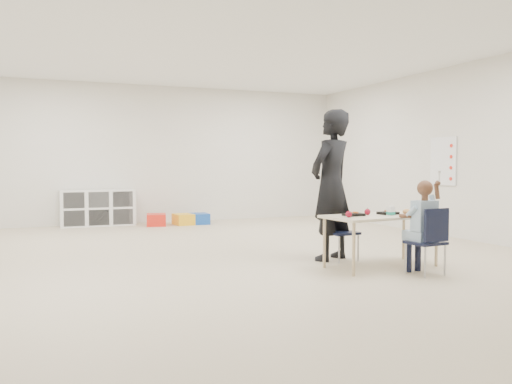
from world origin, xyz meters
name	(u,v)px	position (x,y,z in m)	size (l,w,h in m)	color
room	(231,149)	(0.00, 0.00, 1.40)	(9.00, 9.02, 2.80)	beige
table	(381,241)	(1.38, -1.32, 0.31)	(1.39, 0.78, 0.61)	beige
chair_near	(425,241)	(1.58, -1.86, 0.37)	(0.35, 0.33, 0.73)	black
chair_far	(342,231)	(1.18, -0.78, 0.37)	(0.35, 0.33, 0.73)	black
child	(426,222)	(1.58, -1.86, 0.58)	(0.49, 0.49, 1.15)	#ADCEEB
lunch_tray_near	(388,213)	(1.51, -1.28, 0.63)	(0.22, 0.16, 0.03)	black
lunch_tray_far	(354,215)	(1.02, -1.29, 0.63)	(0.22, 0.16, 0.03)	black
milk_carton	(391,211)	(1.45, -1.41, 0.66)	(0.07, 0.07, 0.10)	white
bread_roll	(406,212)	(1.69, -1.39, 0.64)	(0.09, 0.09, 0.07)	tan
apple_near	(367,212)	(1.23, -1.26, 0.65)	(0.07, 0.07, 0.07)	maroon
apple_far	(349,214)	(0.88, -1.42, 0.65)	(0.07, 0.07, 0.07)	maroon
cubby_shelf	(98,208)	(-1.20, 4.28, 0.35)	(1.40, 0.40, 0.70)	white
rules_poster	(443,161)	(3.98, 0.60, 1.25)	(0.02, 0.60, 0.80)	white
adult	(331,185)	(1.08, -0.68, 0.94)	(0.68, 0.45, 1.88)	black
bin_red	(156,220)	(-0.15, 3.89, 0.11)	(0.36, 0.46, 0.23)	red
bin_yellow	(183,219)	(0.38, 3.84, 0.11)	(0.34, 0.44, 0.21)	yellow
bin_blue	(199,219)	(0.72, 3.86, 0.11)	(0.34, 0.43, 0.21)	#174AAD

